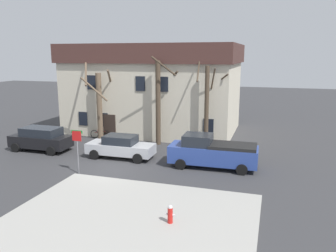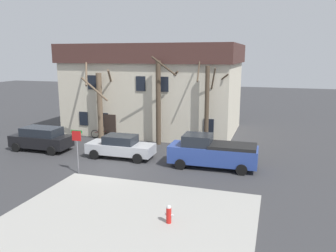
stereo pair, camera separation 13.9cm
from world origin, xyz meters
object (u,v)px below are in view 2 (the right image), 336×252
tree_bare_near (100,101)px  street_sign_pole (77,143)px  building_main (155,88)px  tree_bare_far (207,104)px  fire_hydrant (169,214)px  car_silver_sedan (121,146)px  tree_bare_mid (159,101)px  bicycle_leaning (101,134)px  car_black_wagon (41,138)px  pickup_truck_blue (212,152)px

tree_bare_near → street_sign_pole: tree_bare_near is taller
building_main → tree_bare_far: 7.86m
fire_hydrant → street_sign_pole: (-7.21, 4.52, 1.36)m
car_silver_sedan → fire_hydrant: bearing=-53.4°
street_sign_pole → tree_bare_far: bearing=52.2°
building_main → fire_hydrant: (6.92, -17.65, -3.53)m
tree_bare_far → street_sign_pole: tree_bare_far is taller
building_main → street_sign_pole: bearing=-91.3°
tree_bare_far → fire_hydrant: tree_bare_far is taller
street_sign_pole → building_main: bearing=88.7°
tree_bare_mid → bicycle_leaning: bearing=176.6°
car_silver_sedan → bicycle_leaning: car_silver_sedan is taller
car_black_wagon → tree_bare_far: bearing=20.7°
tree_bare_near → car_silver_sedan: size_ratio=1.51×
tree_bare_near → tree_bare_far: (9.10, 0.06, 0.09)m
street_sign_pole → car_silver_sedan: bearing=74.0°
tree_bare_mid → bicycle_leaning: (-5.49, 0.33, -3.20)m
car_silver_sedan → fire_hydrant: size_ratio=5.87×
car_black_wagon → car_silver_sedan: bearing=0.8°
car_black_wagon → bicycle_leaning: bearing=63.1°
fire_hydrant → street_sign_pole: size_ratio=0.30×
pickup_truck_blue → fire_hydrant: (-0.35, -8.11, -0.48)m
building_main → tree_bare_far: size_ratio=2.26×
tree_bare_near → tree_bare_far: size_ratio=1.04×
building_main → tree_bare_mid: 5.54m
tree_bare_mid → car_silver_sedan: bearing=-107.6°
car_black_wagon → street_sign_pole: size_ratio=1.69×
street_sign_pole → bicycle_leaning: size_ratio=1.55×
building_main → tree_bare_mid: bearing=-67.1°
tree_bare_far → pickup_truck_blue: bearing=-74.3°
fire_hydrant → bicycle_leaning: size_ratio=0.46×
tree_bare_near → car_silver_sedan: tree_bare_near is taller
tree_bare_near → tree_bare_mid: size_ratio=1.02×
fire_hydrant → building_main: bearing=111.4°
car_black_wagon → fire_hydrant: 15.07m
tree_bare_mid → car_silver_sedan: 5.30m
tree_bare_mid → car_silver_sedan: (-1.37, -4.31, -2.75)m
building_main → street_sign_pole: 13.32m
fire_hydrant → bicycle_leaning: bicycle_leaning is taller
street_sign_pole → pickup_truck_blue: bearing=25.4°
car_black_wagon → tree_bare_near: bearing=59.0°
pickup_truck_blue → street_sign_pole: size_ratio=2.09×
tree_bare_far → car_black_wagon: 12.80m
tree_bare_near → car_black_wagon: size_ratio=1.57×
building_main → tree_bare_mid: (2.15, -5.08, -0.50)m
tree_bare_mid → tree_bare_far: (3.85, 0.05, -0.15)m
tree_bare_far → fire_hydrant: bearing=-85.8°
building_main → tree_bare_mid: size_ratio=2.21×
tree_bare_mid → building_main: bearing=112.9°
building_main → street_sign_pole: building_main is taller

